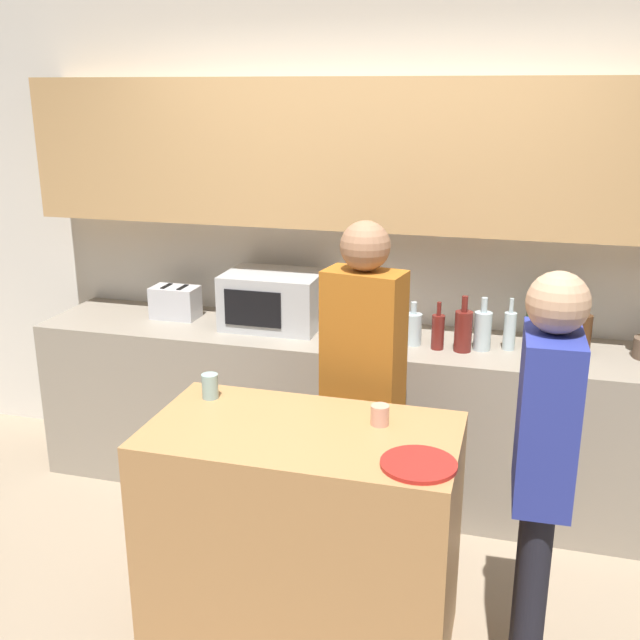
% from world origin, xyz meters
% --- Properties ---
extents(back_wall, '(6.40, 0.40, 2.70)m').
position_xyz_m(back_wall, '(0.00, 1.66, 1.54)').
color(back_wall, silver).
rests_on(back_wall, ground_plane).
extents(back_counter, '(3.60, 0.62, 0.89)m').
position_xyz_m(back_counter, '(0.00, 1.39, 0.45)').
color(back_counter, gray).
rests_on(back_counter, ground_plane).
extents(kitchen_island, '(1.17, 0.64, 0.93)m').
position_xyz_m(kitchen_island, '(0.03, 0.16, 0.47)').
color(kitchen_island, '#B27F4C').
rests_on(kitchen_island, ground_plane).
extents(microwave, '(0.52, 0.39, 0.30)m').
position_xyz_m(microwave, '(-0.53, 1.44, 1.04)').
color(microwave, '#B7BABC').
rests_on(microwave, back_counter).
extents(toaster, '(0.26, 0.16, 0.18)m').
position_xyz_m(toaster, '(-1.11, 1.45, 0.98)').
color(toaster, silver).
rests_on(toaster, back_counter).
extents(bottle_0, '(0.09, 0.09, 0.22)m').
position_xyz_m(bottle_0, '(0.26, 1.35, 0.98)').
color(bottle_0, silver).
rests_on(bottle_0, back_counter).
extents(bottle_1, '(0.06, 0.06, 0.24)m').
position_xyz_m(bottle_1, '(0.39, 1.31, 0.99)').
color(bottle_1, maroon).
rests_on(bottle_1, back_counter).
extents(bottle_2, '(0.09, 0.09, 0.28)m').
position_xyz_m(bottle_2, '(0.51, 1.31, 1.00)').
color(bottle_2, maroon).
rests_on(bottle_2, back_counter).
extents(bottle_3, '(0.09, 0.09, 0.27)m').
position_xyz_m(bottle_3, '(0.60, 1.36, 1.00)').
color(bottle_3, silver).
rests_on(bottle_3, back_counter).
extents(bottle_4, '(0.06, 0.06, 0.26)m').
position_xyz_m(bottle_4, '(0.73, 1.40, 0.99)').
color(bottle_4, silver).
rests_on(bottle_4, back_counter).
extents(bottle_5, '(0.08, 0.08, 0.24)m').
position_xyz_m(bottle_5, '(0.85, 1.50, 0.98)').
color(bottle_5, '#194723').
rests_on(bottle_5, back_counter).
extents(bottle_6, '(0.08, 0.08, 0.31)m').
position_xyz_m(bottle_6, '(0.95, 1.48, 1.01)').
color(bottle_6, silver).
rests_on(bottle_6, back_counter).
extents(bottle_7, '(0.08, 0.08, 0.28)m').
position_xyz_m(bottle_7, '(1.08, 1.40, 1.00)').
color(bottle_7, '#472814').
rests_on(bottle_7, back_counter).
extents(plate_on_island, '(0.26, 0.26, 0.01)m').
position_xyz_m(plate_on_island, '(0.49, -0.01, 0.94)').
color(plate_on_island, red).
rests_on(plate_on_island, kitchen_island).
extents(cup_0, '(0.07, 0.07, 0.08)m').
position_xyz_m(cup_0, '(0.30, 0.28, 0.97)').
color(cup_0, '#DC9D86').
rests_on(cup_0, kitchen_island).
extents(cup_1, '(0.07, 0.07, 0.10)m').
position_xyz_m(cup_1, '(-0.42, 0.34, 0.98)').
color(cup_1, '#8EB2B1').
rests_on(cup_1, kitchen_island).
extents(person_left, '(0.37, 0.25, 1.62)m').
position_xyz_m(person_left, '(0.13, 0.74, 0.96)').
color(person_left, black).
rests_on(person_left, ground_plane).
extents(person_center, '(0.21, 0.35, 1.58)m').
position_xyz_m(person_center, '(0.89, 0.19, 0.94)').
color(person_center, black).
rests_on(person_center, ground_plane).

